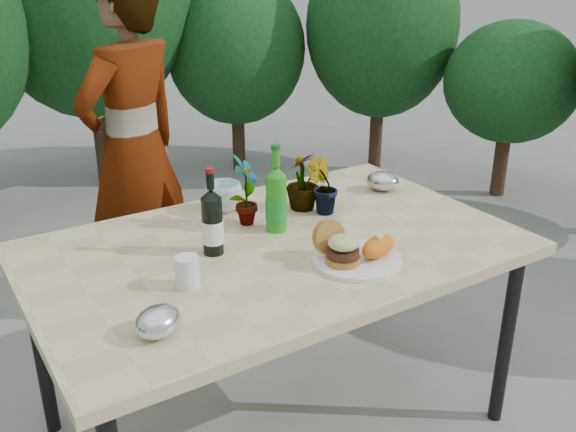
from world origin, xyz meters
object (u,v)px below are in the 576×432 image
person (134,150)px  dinner_plate (357,260)px  wine_bottle (212,223)px  patio_table (275,259)px

person → dinner_plate: bearing=75.5°
wine_bottle → patio_table: bearing=-26.7°
patio_table → person: 1.10m
patio_table → wine_bottle: (-0.20, 0.05, 0.16)m
wine_bottle → person: size_ratio=0.18×
patio_table → dinner_plate: bearing=-59.7°
dinner_plate → person: 1.37m
patio_table → person: person is taller
patio_table → dinner_plate: dinner_plate is taller
person → wine_bottle: bearing=59.3°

